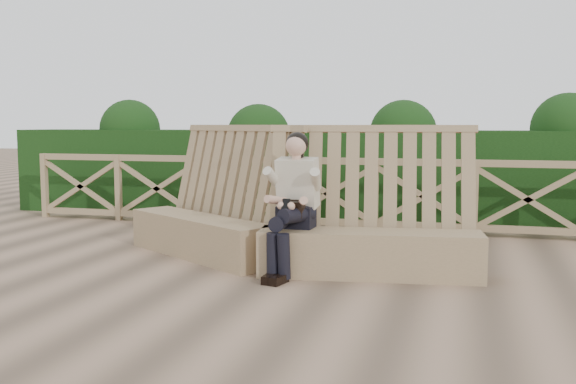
# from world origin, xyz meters

# --- Properties ---
(ground) EXTENTS (60.00, 60.00, 0.00)m
(ground) POSITION_xyz_m (0.00, 0.00, 0.00)
(ground) COLOR brown
(ground) RESTS_ON ground
(bench) EXTENTS (4.44, 1.93, 1.62)m
(bench) POSITION_xyz_m (0.01, 0.97, 0.41)
(bench) COLOR #88704D
(bench) RESTS_ON ground
(woman) EXTENTS (0.44, 0.92, 1.52)m
(woman) POSITION_xyz_m (0.25, 0.57, 0.81)
(woman) COLOR black
(woman) RESTS_ON ground
(guardrail) EXTENTS (10.10, 0.09, 1.10)m
(guardrail) POSITION_xyz_m (0.00, 3.50, 0.55)
(guardrail) COLOR #8C7351
(guardrail) RESTS_ON ground
(hedge) EXTENTS (12.00, 1.20, 1.50)m
(hedge) POSITION_xyz_m (0.00, 4.70, 0.75)
(hedge) COLOR black
(hedge) RESTS_ON ground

